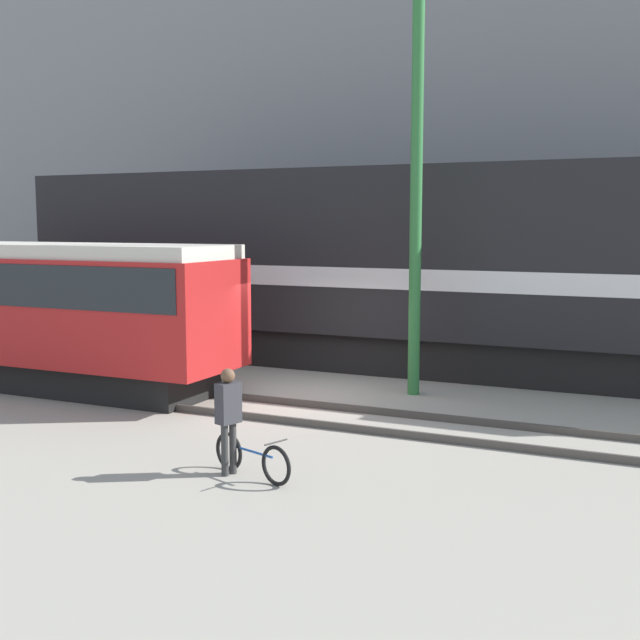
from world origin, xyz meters
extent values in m
plane|color=#9E998C|center=(0.00, 0.00, 0.00)|extent=(120.00, 120.00, 0.00)
cube|color=#47423D|center=(0.00, -2.56, 0.07)|extent=(60.00, 0.07, 0.14)
cube|color=#47423D|center=(0.00, -1.13, 0.07)|extent=(60.00, 0.07, 0.14)
cube|color=#47423D|center=(0.00, 3.15, 0.07)|extent=(60.00, 0.07, 0.14)
cube|color=#47423D|center=(0.00, 4.58, 0.07)|extent=(60.00, 0.07, 0.14)
cube|color=gray|center=(0.00, 13.03, 7.35)|extent=(44.01, 6.00, 14.71)
cube|color=black|center=(0.97, 3.86, 0.50)|extent=(20.20, 2.55, 1.00)
cube|color=black|center=(0.97, 3.86, 3.08)|extent=(21.95, 3.00, 4.17)
cube|color=white|center=(0.97, 3.86, 2.46)|extent=(21.51, 3.04, 0.50)
cube|color=black|center=(-6.23, -1.84, 0.35)|extent=(9.14, 2.00, 0.70)
cube|color=#B21E1E|center=(-6.23, -1.84, 1.87)|extent=(10.39, 2.50, 2.33)
cube|color=#1E2328|center=(-6.23, -1.84, 2.48)|extent=(9.97, 2.54, 0.90)
cube|color=beige|center=(-6.23, -1.84, 3.18)|extent=(10.18, 2.38, 0.30)
torus|color=black|center=(2.36, -5.81, 0.30)|extent=(0.59, 0.25, 0.60)
torus|color=black|center=(1.35, -5.47, 0.30)|extent=(0.59, 0.25, 0.60)
cylinder|color=#1E4C99|center=(1.85, -5.64, 0.41)|extent=(0.87, 0.33, 0.04)
cylinder|color=#1E4C99|center=(1.49, -5.52, 0.44)|extent=(0.03, 0.03, 0.27)
cylinder|color=#262626|center=(2.36, -5.81, 0.65)|extent=(0.17, 0.42, 0.02)
cylinder|color=#333333|center=(1.49, -5.58, 0.40)|extent=(0.11, 0.11, 0.80)
cylinder|color=#333333|center=(1.44, -5.73, 0.40)|extent=(0.11, 0.11, 0.80)
cube|color=#333338|center=(1.46, -5.66, 1.11)|extent=(0.33, 0.41, 0.62)
sphere|color=brown|center=(1.46, -5.66, 1.53)|extent=(0.22, 0.22, 0.22)
cylinder|color=#2D7238|center=(2.19, 1.01, 4.66)|extent=(0.26, 0.26, 9.32)
camera|label=1|loc=(7.69, -15.78, 3.81)|focal=45.00mm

